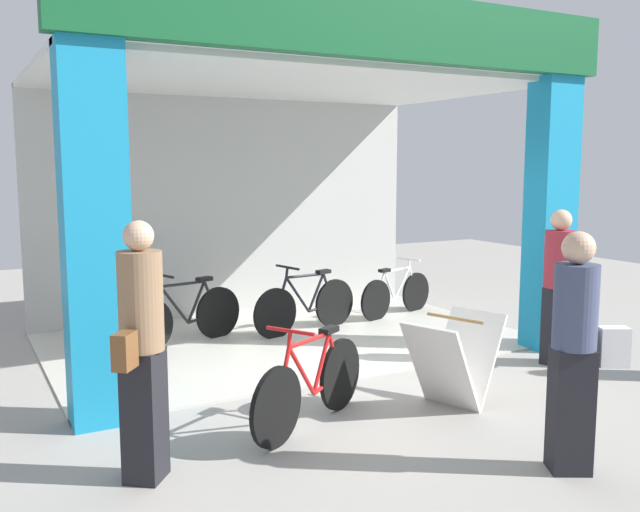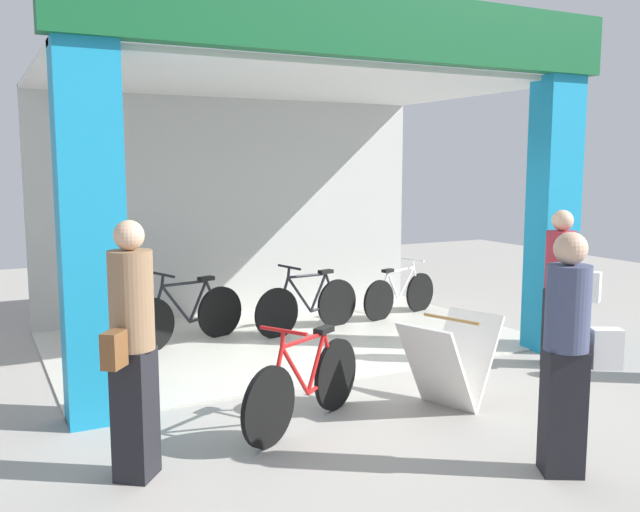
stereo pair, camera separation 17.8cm
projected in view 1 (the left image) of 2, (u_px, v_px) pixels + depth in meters
ground_plane at (362, 378)px, 7.03m from camera, size 19.25×19.25×0.00m
shop_facade at (283, 175)px, 8.37m from camera, size 5.83×3.87×3.76m
bicycle_inside_0 at (306, 305)px, 8.89m from camera, size 1.60×0.49×0.90m
bicycle_inside_1 at (396, 294)px, 9.85m from camera, size 1.43×0.49×0.81m
bicycle_inside_2 at (185, 316)px, 8.24m from camera, size 1.58×0.59×0.91m
bicycle_parked_0 at (311, 385)px, 5.70m from camera, size 1.42×0.85×0.89m
sandwich_board_sign at (454, 361)px, 6.20m from camera, size 1.03×0.83×0.82m
pedestrian_0 at (560, 285)px, 7.43m from camera, size 0.49×0.60×1.68m
pedestrian_2 at (576, 350)px, 4.81m from camera, size 0.56×0.44×1.71m
pedestrian_3 at (142, 350)px, 4.67m from camera, size 0.47×0.52×1.80m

